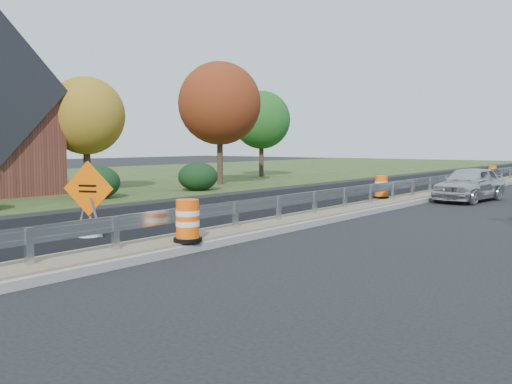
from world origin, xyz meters
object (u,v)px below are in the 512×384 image
Objects in this scene: barrel_median_mid at (381,187)px; barrel_median_near at (188,221)px; car_silver at (470,184)px; caution_sign at (89,218)px; barrel_median_far at (492,173)px.

barrel_median_near is at bearing -84.92° from barrel_median_mid.
car_silver is at bearing 84.75° from barrel_median_near.
car_silver is (1.44, 15.72, 0.06)m from barrel_median_near.
caution_sign is 2.17× the size of barrel_median_mid.
caution_sign is 12.77m from barrel_median_mid.
car_silver is (4.99, 15.87, 0.24)m from caution_sign.
barrel_median_mid reaches higher than barrel_median_far.
barrel_median_mid is 15.87m from barrel_median_far.
caution_sign reaches higher than barrel_median_near.
barrel_median_near reaches higher than barrel_median_mid.
barrel_median_near is 28.28m from barrel_median_far.
car_silver is at bearing 52.66° from barrel_median_mid.
barrel_median_near reaches higher than barrel_median_far.
caution_sign is 2.09× the size of barrel_median_near.
barrel_median_far is (2.45, 28.41, 0.12)m from caution_sign.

